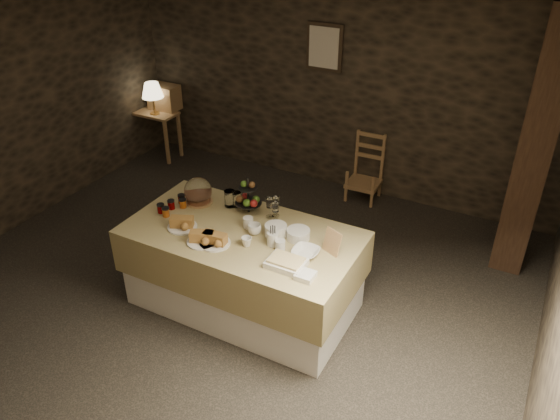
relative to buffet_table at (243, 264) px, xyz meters
The scene contains 28 objects.
ground_plane 0.55m from the buffet_table, 155.87° to the left, with size 5.50×5.00×0.01m, color black.
room_shell 1.14m from the buffet_table, 155.87° to the left, with size 5.52×5.02×2.60m.
buffet_table is the anchor object (origin of this frame).
console_table 3.53m from the buffet_table, 141.64° to the left, with size 0.62×0.36×0.67m.
table_lamp 3.50m from the buffet_table, 141.78° to the left, with size 0.29×0.29×0.44m.
wine_rack 3.63m from the buffet_table, 138.91° to the left, with size 0.42×0.26×0.34m, color #976D46.
chair 2.47m from the buffet_table, 83.93° to the left, with size 0.40×0.38×0.64m.
timber_column 2.87m from the buffet_table, 41.28° to the left, with size 0.30×0.30×2.60m, color black.
framed_picture 2.92m from the buffet_table, 99.22° to the left, with size 0.45×0.04×0.55m.
plate_stack_a 0.49m from the buffet_table, 18.47° to the left, with size 0.19×0.19×0.10m, color silver.
plate_stack_b 0.63m from the buffet_table, 16.47° to the left, with size 0.20×0.20×0.09m, color silver.
cutlery_holder 0.52m from the buffet_table, ahead, with size 0.10×0.10×0.12m, color silver.
cup_a 0.41m from the buffet_table, 13.09° to the left, with size 0.12×0.12×0.09m, color silver.
cup_b 0.44m from the buffet_table, 47.37° to the right, with size 0.09×0.09×0.08m, color silver.
mug_c 0.40m from the buffet_table, 84.34° to the left, with size 0.09×0.09×0.10m, color silver.
mug_d 0.58m from the buffet_table, 10.62° to the right, with size 0.08×0.08×0.09m, color silver.
bowl 0.74m from the buffet_table, ahead, with size 0.22×0.22×0.05m, color silver.
cake_dome 0.81m from the buffet_table, 158.42° to the left, with size 0.26×0.26×0.26m.
fruit_stand 0.58m from the buffet_table, 110.61° to the left, with size 0.24×0.24×0.35m.
bread_platter_left 0.65m from the buffet_table, 159.32° to the right, with size 0.26×0.26×0.11m.
bread_platter_center 0.52m from the buffet_table, 125.82° to the right, with size 0.26×0.26×0.11m.
bread_platter_right 0.47m from the buffet_table, 110.95° to the right, with size 0.26×0.26×0.11m.
jam_jars 0.85m from the buffet_table, behind, with size 0.18×0.32×0.07m.
tart_dish 0.73m from the buffet_table, 24.27° to the right, with size 0.30×0.22×0.07m.
square_dish 0.90m from the buffet_table, 22.60° to the right, with size 0.14×0.14×0.04m, color silver.
menu_frame 0.92m from the buffet_table, ahead, with size 0.17×0.02×0.22m, color #976D46.
storage_jar_a 0.62m from the buffet_table, 135.20° to the left, with size 0.10×0.10×0.16m, color white.
storage_jar_b 0.61m from the buffet_table, 127.61° to the left, with size 0.09×0.09×0.14m, color white.
Camera 1 is at (2.42, -3.44, 3.40)m, focal length 35.00 mm.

